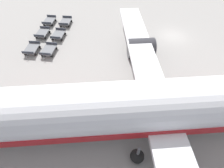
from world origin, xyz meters
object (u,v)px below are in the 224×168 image
Objects in this scene: baggage_dolly_row_mid_a_col_c at (49,50)px; baggage_dolly_row_mid_a_col_b at (58,35)px; baggage_dolly_row_near_col_a at (49,21)px; baggage_dolly_row_mid_a_col_a at (66,22)px; baggage_dolly_row_near_col_b at (42,33)px; airplane at (173,105)px; baggage_dolly_row_near_col_c at (32,49)px.

baggage_dolly_row_mid_a_col_b is at bearing 173.68° from baggage_dolly_row_mid_a_col_c.
baggage_dolly_row_near_col_a is at bearing -165.16° from baggage_dolly_row_mid_a_col_c.
baggage_dolly_row_mid_a_col_c is (7.71, -0.69, 0.00)m from baggage_dolly_row_mid_a_col_a.
baggage_dolly_row_mid_a_col_a is (-3.51, 2.85, 0.00)m from baggage_dolly_row_near_col_b.
baggage_dolly_row_mid_a_col_a is (-18.25, -13.53, -2.58)m from airplane.
airplane is 20.08m from baggage_dolly_row_mid_a_col_b.
baggage_dolly_row_near_col_b is (3.71, -0.06, 0.00)m from baggage_dolly_row_near_col_a.
baggage_dolly_row_near_col_b and baggage_dolly_row_mid_a_col_a have the same top height.
airplane is at bearing 41.50° from baggage_dolly_row_near_col_a.
baggage_dolly_row_near_col_c is at bearing -22.57° from baggage_dolly_row_mid_a_col_a.
baggage_dolly_row_near_col_b is 4.52m from baggage_dolly_row_mid_a_col_a.
baggage_dolly_row_near_col_a and baggage_dolly_row_mid_a_col_b have the same top height.
airplane reaches higher than baggage_dolly_row_mid_a_col_c.
baggage_dolly_row_near_col_c and baggage_dolly_row_mid_a_col_a have the same top height.
baggage_dolly_row_near_col_c is at bearing -38.24° from baggage_dolly_row_mid_a_col_b.
baggage_dolly_row_near_col_b is at bearing -39.02° from baggage_dolly_row_mid_a_col_a.
baggage_dolly_row_mid_a_col_c is at bearing 14.84° from baggage_dolly_row_near_col_a.
baggage_dolly_row_near_col_a is at bearing -138.50° from airplane.
baggage_dolly_row_mid_a_col_c is (-10.54, -14.23, -2.58)m from airplane.
baggage_dolly_row_near_col_c is at bearing -122.81° from airplane.
baggage_dolly_row_near_col_b is 1.00× the size of baggage_dolly_row_mid_a_col_b.
airplane is 17.89m from baggage_dolly_row_mid_a_col_c.
baggage_dolly_row_near_col_a is 1.01× the size of baggage_dolly_row_mid_a_col_a.
baggage_dolly_row_near_col_c is (4.01, -0.28, 0.00)m from baggage_dolly_row_near_col_b.
baggage_dolly_row_near_col_c is (7.71, -0.33, 0.00)m from baggage_dolly_row_near_col_a.
baggage_dolly_row_mid_a_col_b is 3.84m from baggage_dolly_row_mid_a_col_c.
baggage_dolly_row_mid_a_col_a is at bearing -143.45° from airplane.
baggage_dolly_row_near_col_b is 1.00× the size of baggage_dolly_row_mid_a_col_c.
baggage_dolly_row_mid_a_col_b is (4.09, 2.52, 0.00)m from baggage_dolly_row_near_col_a.
baggage_dolly_row_near_col_c is 8.14m from baggage_dolly_row_mid_a_col_a.
baggage_dolly_row_near_col_a is at bearing -94.04° from baggage_dolly_row_mid_a_col_a.
baggage_dolly_row_mid_a_col_b is at bearing 81.46° from baggage_dolly_row_near_col_b.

